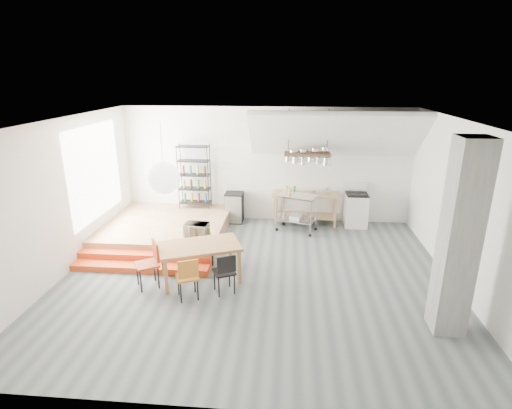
# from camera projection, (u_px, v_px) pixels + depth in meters

# --- Properties ---
(floor) EXTENTS (8.00, 8.00, 0.00)m
(floor) POSITION_uv_depth(u_px,v_px,m) (256.00, 276.00, 8.36)
(floor) COLOR #4F575B
(floor) RESTS_ON ground
(wall_back) EXTENTS (8.00, 0.04, 3.20)m
(wall_back) POSITION_uv_depth(u_px,v_px,m) (266.00, 165.00, 11.17)
(wall_back) COLOR silver
(wall_back) RESTS_ON ground
(wall_left) EXTENTS (0.04, 7.00, 3.20)m
(wall_left) POSITION_uv_depth(u_px,v_px,m) (62.00, 199.00, 8.19)
(wall_left) COLOR silver
(wall_left) RESTS_ON ground
(wall_right) EXTENTS (0.04, 7.00, 3.20)m
(wall_right) POSITION_uv_depth(u_px,v_px,m) (466.00, 210.00, 7.53)
(wall_right) COLOR silver
(wall_right) RESTS_ON ground
(ceiling) EXTENTS (8.00, 7.00, 0.02)m
(ceiling) POSITION_uv_depth(u_px,v_px,m) (255.00, 122.00, 7.36)
(ceiling) COLOR white
(ceiling) RESTS_ON wall_back
(slope_ceiling) EXTENTS (4.40, 1.44, 1.32)m
(slope_ceiling) POSITION_uv_depth(u_px,v_px,m) (336.00, 135.00, 10.16)
(slope_ceiling) COLOR white
(slope_ceiling) RESTS_ON wall_back
(window_pane) EXTENTS (0.02, 2.50, 2.20)m
(window_pane) POSITION_uv_depth(u_px,v_px,m) (96.00, 172.00, 9.54)
(window_pane) COLOR white
(window_pane) RESTS_ON wall_left
(platform) EXTENTS (3.00, 3.00, 0.40)m
(platform) POSITION_uv_depth(u_px,v_px,m) (167.00, 228.00, 10.40)
(platform) COLOR #956A4A
(platform) RESTS_ON ground
(step_lower) EXTENTS (3.00, 0.35, 0.13)m
(step_lower) POSITION_uv_depth(u_px,v_px,m) (140.00, 267.00, 8.59)
(step_lower) COLOR #DA4619
(step_lower) RESTS_ON ground
(step_upper) EXTENTS (3.00, 0.35, 0.27)m
(step_upper) POSITION_uv_depth(u_px,v_px,m) (146.00, 258.00, 8.90)
(step_upper) COLOR #DA4619
(step_upper) RESTS_ON ground
(concrete_column) EXTENTS (0.50, 0.50, 3.20)m
(concrete_column) POSITION_uv_depth(u_px,v_px,m) (459.00, 240.00, 6.17)
(concrete_column) COLOR slate
(concrete_column) RESTS_ON ground
(kitchen_counter) EXTENTS (1.80, 0.60, 0.91)m
(kitchen_counter) POSITION_uv_depth(u_px,v_px,m) (305.00, 203.00, 11.06)
(kitchen_counter) COLOR #956A4A
(kitchen_counter) RESTS_ON ground
(stove) EXTENTS (0.60, 0.60, 1.18)m
(stove) POSITION_uv_depth(u_px,v_px,m) (356.00, 209.00, 10.99)
(stove) COLOR white
(stove) RESTS_ON ground
(pot_rack) EXTENTS (1.20, 0.50, 1.43)m
(pot_rack) POSITION_uv_depth(u_px,v_px,m) (308.00, 157.00, 10.42)
(pot_rack) COLOR #42271A
(pot_rack) RESTS_ON ceiling
(wire_shelving) EXTENTS (0.88, 0.38, 1.80)m
(wire_shelving) POSITION_uv_depth(u_px,v_px,m) (194.00, 176.00, 11.14)
(wire_shelving) COLOR black
(wire_shelving) RESTS_ON platform
(microwave_shelf) EXTENTS (0.60, 0.40, 0.16)m
(microwave_shelf) POSITION_uv_depth(u_px,v_px,m) (197.00, 236.00, 9.02)
(microwave_shelf) COLOR #956A4A
(microwave_shelf) RESTS_ON platform
(paper_lantern) EXTENTS (0.60, 0.60, 0.60)m
(paper_lantern) POSITION_uv_depth(u_px,v_px,m) (164.00, 178.00, 7.41)
(paper_lantern) COLOR white
(paper_lantern) RESTS_ON ceiling
(dining_table) EXTENTS (1.82, 1.44, 0.76)m
(dining_table) POSITION_uv_depth(u_px,v_px,m) (200.00, 249.00, 8.05)
(dining_table) COLOR brown
(dining_table) RESTS_ON ground
(chair_mustard) EXTENTS (0.51, 0.51, 0.86)m
(chair_mustard) POSITION_uv_depth(u_px,v_px,m) (188.00, 275.00, 7.35)
(chair_mustard) COLOR #BB7120
(chair_mustard) RESTS_ON ground
(chair_black) EXTENTS (0.51, 0.51, 0.84)m
(chair_black) POSITION_uv_depth(u_px,v_px,m) (225.00, 270.00, 7.55)
(chair_black) COLOR black
(chair_black) RESTS_ON ground
(chair_olive) EXTENTS (0.48, 0.48, 0.79)m
(chair_olive) POSITION_uv_depth(u_px,v_px,m) (204.00, 243.00, 8.82)
(chair_olive) COLOR #525E2C
(chair_olive) RESTS_ON ground
(chair_red) EXTENTS (0.58, 0.58, 0.93)m
(chair_red) POSITION_uv_depth(u_px,v_px,m) (150.00, 260.00, 7.83)
(chair_red) COLOR #AA3D18
(chair_red) RESTS_ON ground
(rolling_cart) EXTENTS (1.14, 0.88, 1.00)m
(rolling_cart) POSITION_uv_depth(u_px,v_px,m) (297.00, 208.00, 10.58)
(rolling_cart) COLOR silver
(rolling_cart) RESTS_ON ground
(mini_fridge) EXTENTS (0.50, 0.50, 0.85)m
(mini_fridge) POSITION_uv_depth(u_px,v_px,m) (234.00, 207.00, 11.33)
(mini_fridge) COLOR black
(mini_fridge) RESTS_ON ground
(microwave) EXTENTS (0.55, 0.40, 0.29)m
(microwave) POSITION_uv_depth(u_px,v_px,m) (196.00, 229.00, 8.96)
(microwave) COLOR beige
(microwave) RESTS_ON microwave_shelf
(bowl) EXTENTS (0.22, 0.22, 0.05)m
(bowl) POSITION_uv_depth(u_px,v_px,m) (314.00, 193.00, 10.89)
(bowl) COLOR silver
(bowl) RESTS_ON kitchen_counter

